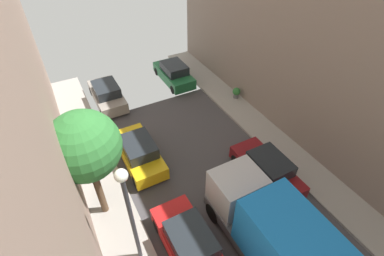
% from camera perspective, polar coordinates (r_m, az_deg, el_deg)
% --- Properties ---
extents(parked_car_left_2, '(1.78, 4.20, 1.57)m').
position_cam_1_polar(parked_car_left_2, '(12.59, -0.47, -22.08)').
color(parked_car_left_2, red).
rests_on(parked_car_left_2, ground).
extents(parked_car_left_3, '(1.78, 4.20, 1.57)m').
position_cam_1_polar(parked_car_left_3, '(15.99, -10.54, -4.77)').
color(parked_car_left_3, gold).
rests_on(parked_car_left_3, ground).
extents(parked_car_left_4, '(1.78, 4.20, 1.57)m').
position_cam_1_polar(parked_car_left_4, '(20.98, -16.61, 6.42)').
color(parked_car_left_4, gray).
rests_on(parked_car_left_4, ground).
extents(parked_car_right_2, '(1.78, 4.20, 1.57)m').
position_cam_1_polar(parked_car_right_2, '(15.37, 14.78, -7.98)').
color(parked_car_right_2, maroon).
rests_on(parked_car_right_2, ground).
extents(parked_car_right_3, '(1.78, 4.20, 1.57)m').
position_cam_1_polar(parked_car_right_3, '(22.68, -3.64, 10.83)').
color(parked_car_right_3, '#1E6638').
rests_on(parked_car_right_3, ground).
extents(delivery_truck, '(2.26, 6.60, 3.38)m').
position_cam_1_polar(delivery_truck, '(11.89, 16.58, -20.52)').
color(delivery_truck, '#4C4C51').
rests_on(delivery_truck, ground).
extents(street_tree_2, '(2.88, 2.88, 5.62)m').
position_cam_1_polar(street_tree_2, '(11.64, -20.72, -3.51)').
color(street_tree_2, brown).
rests_on(street_tree_2, sidewalk_left).
extents(potted_plant_1, '(0.55, 0.55, 0.80)m').
position_cam_1_polar(potted_plant_1, '(20.82, 8.86, 7.07)').
color(potted_plant_1, slate).
rests_on(potted_plant_1, sidewalk_right).
extents(lamp_post, '(0.44, 0.44, 5.30)m').
position_cam_1_polar(lamp_post, '(10.18, -12.56, -14.98)').
color(lamp_post, '#333338').
rests_on(lamp_post, sidewalk_left).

